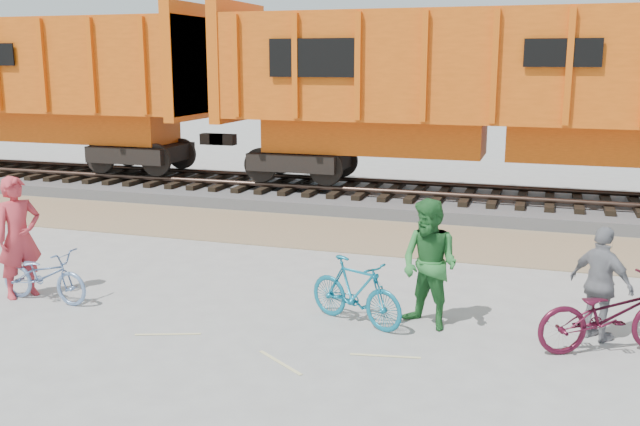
# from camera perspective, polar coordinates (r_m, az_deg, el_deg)

# --- Properties ---
(ground) EXTENTS (120.00, 120.00, 0.00)m
(ground) POSITION_cam_1_polar(r_m,az_deg,el_deg) (10.36, -4.97, -8.73)
(ground) COLOR #9E9E99
(ground) RESTS_ON ground
(gravel_strip) EXTENTS (120.00, 3.00, 0.02)m
(gravel_strip) POSITION_cam_1_polar(r_m,az_deg,el_deg) (15.34, 3.01, -1.74)
(gravel_strip) COLOR #907A59
(gravel_strip) RESTS_ON ground
(ballast_bed) EXTENTS (120.00, 4.00, 0.30)m
(ballast_bed) POSITION_cam_1_polar(r_m,az_deg,el_deg) (18.64, 5.80, 1.13)
(ballast_bed) COLOR slate
(ballast_bed) RESTS_ON ground
(track) EXTENTS (120.00, 2.60, 0.24)m
(track) POSITION_cam_1_polar(r_m,az_deg,el_deg) (18.58, 5.82, 2.11)
(track) COLOR black
(track) RESTS_ON ballast_bed
(hopper_car_center) EXTENTS (14.00, 3.13, 4.65)m
(hopper_car_center) POSITION_cam_1_polar(r_m,az_deg,el_deg) (17.96, 14.08, 9.61)
(hopper_car_center) COLOR black
(hopper_car_center) RESTS_ON track
(bicycle_blue) EXTENTS (1.63, 0.67, 0.84)m
(bicycle_blue) POSITION_cam_1_polar(r_m,az_deg,el_deg) (11.87, -21.21, -4.67)
(bicycle_blue) COLOR #6986B3
(bicycle_blue) RESTS_ON ground
(bicycle_teal) EXTENTS (1.65, 1.05, 0.96)m
(bicycle_teal) POSITION_cam_1_polar(r_m,az_deg,el_deg) (10.14, 2.88, -6.28)
(bicycle_teal) COLOR #106986
(bicycle_teal) RESTS_ON ground
(bicycle_maroon) EXTENTS (2.02, 1.42, 1.01)m
(bicycle_maroon) POSITION_cam_1_polar(r_m,az_deg,el_deg) (9.89, 22.17, -7.53)
(bicycle_maroon) COLOR #460E20
(bicycle_maroon) RESTS_ON ground
(person_solo) EXTENTS (0.74, 0.84, 1.93)m
(person_solo) POSITION_cam_1_polar(r_m,az_deg,el_deg) (12.12, -22.95, -1.80)
(person_solo) COLOR #B8313A
(person_solo) RESTS_ON ground
(person_man) EXTENTS (1.10, 1.02, 1.82)m
(person_man) POSITION_cam_1_polar(r_m,az_deg,el_deg) (10.00, 8.76, -4.08)
(person_man) COLOR #26692D
(person_man) RESTS_ON ground
(person_woman) EXTENTS (0.96, 0.85, 1.56)m
(person_woman) POSITION_cam_1_polar(r_m,az_deg,el_deg) (10.18, 21.58, -5.31)
(person_woman) COLOR gray
(person_woman) RESTS_ON ground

